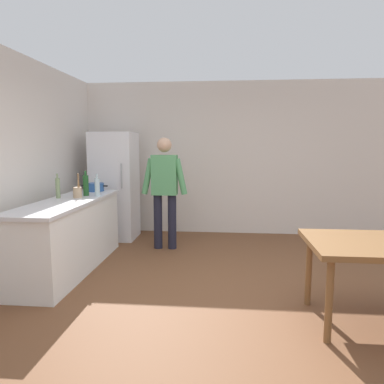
% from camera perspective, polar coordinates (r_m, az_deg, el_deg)
% --- Properties ---
extents(ground_plane, '(14.00, 14.00, 0.00)m').
position_cam_1_polar(ground_plane, '(3.76, 5.70, -17.36)').
color(ground_plane, brown).
extents(wall_back, '(6.40, 0.12, 2.70)m').
position_cam_1_polar(wall_back, '(6.42, 5.75, 5.39)').
color(wall_back, silver).
rests_on(wall_back, ground_plane).
extents(kitchen_counter, '(0.64, 2.20, 0.90)m').
position_cam_1_polar(kitchen_counter, '(4.78, -19.15, -6.55)').
color(kitchen_counter, white).
rests_on(kitchen_counter, ground_plane).
extents(refrigerator, '(0.70, 0.67, 1.80)m').
position_cam_1_polar(refrigerator, '(6.14, -12.30, 0.96)').
color(refrigerator, white).
rests_on(refrigerator, ground_plane).
extents(person, '(0.70, 0.22, 1.70)m').
position_cam_1_polar(person, '(5.37, -4.43, 1.04)').
color(person, '#1E1E2D').
rests_on(person, ground_plane).
extents(cooking_pot, '(0.40, 0.28, 0.12)m').
position_cam_1_polar(cooking_pot, '(5.51, -15.45, 0.76)').
color(cooking_pot, '#285193').
rests_on(cooking_pot, kitchen_counter).
extents(utensil_jar, '(0.11, 0.11, 0.32)m').
position_cam_1_polar(utensil_jar, '(4.86, -17.97, 0.03)').
color(utensil_jar, tan).
rests_on(utensil_jar, kitchen_counter).
extents(bottle_water_clear, '(0.07, 0.07, 0.30)m').
position_cam_1_polar(bottle_water_clear, '(4.94, -15.03, 0.80)').
color(bottle_water_clear, silver).
rests_on(bottle_water_clear, kitchen_counter).
extents(bottle_wine_green, '(0.08, 0.08, 0.34)m').
position_cam_1_polar(bottle_wine_green, '(5.02, -16.75, 1.07)').
color(bottle_wine_green, '#1E5123').
rests_on(bottle_wine_green, kitchen_counter).
extents(bottle_vinegar_tall, '(0.06, 0.06, 0.32)m').
position_cam_1_polar(bottle_vinegar_tall, '(4.90, -20.82, 0.64)').
color(bottle_vinegar_tall, gray).
rests_on(bottle_vinegar_tall, kitchen_counter).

